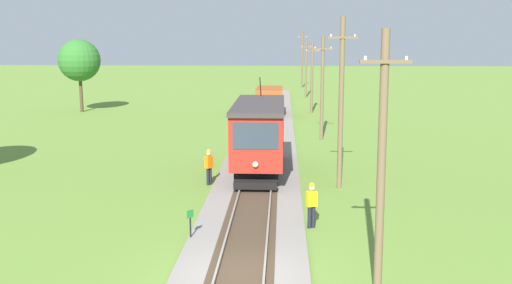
{
  "coord_description": "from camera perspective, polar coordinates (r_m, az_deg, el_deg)",
  "views": [
    {
      "loc": [
        1.22,
        -15.85,
        7.18
      ],
      "look_at": [
        -0.11,
        12.27,
        1.95
      ],
      "focal_mm": 39.64,
      "sensor_mm": 36.0,
      "label": 1
    }
  ],
  "objects": [
    {
      "name": "utility_pole_near_tram",
      "position": [
        27.11,
        8.58,
        4.03
      ],
      "size": [
        1.4,
        0.48,
        8.15
      ],
      "color": "brown",
      "rests_on": "ground"
    },
    {
      "name": "utility_pole_horizon",
      "position": [
        82.27,
        4.7,
        8.41
      ],
      "size": [
        1.4,
        0.66,
        8.19
      ],
      "color": "brown",
      "rests_on": "ground"
    },
    {
      "name": "ground_plane",
      "position": [
        17.45,
        -1.59,
        -13.79
      ],
      "size": [
        260.0,
        260.0,
        0.0
      ],
      "primitive_type": "plane",
      "color": "olive"
    },
    {
      "name": "utility_pole_distant",
      "position": [
        68.65,
        5.07,
        7.43
      ],
      "size": [
        1.4,
        0.52,
        6.85
      ],
      "color": "brown",
      "rests_on": "ground"
    },
    {
      "name": "tree_left_near",
      "position": [
        57.48,
        -17.41,
        7.86
      ],
      "size": [
        4.03,
        4.03,
        7.02
      ],
      "color": "#4C3823",
      "rests_on": "ground"
    },
    {
      "name": "second_worker",
      "position": [
        27.87,
        -4.77,
        -2.36
      ],
      "size": [
        0.43,
        0.45,
        1.78
      ],
      "rotation": [
        0.0,
        0.0,
        -0.68
      ],
      "color": "black",
      "rests_on": "ground"
    },
    {
      "name": "trackside_signal_marker",
      "position": [
        20.35,
        -6.64,
        -8.22
      ],
      "size": [
        0.21,
        0.21,
        1.18
      ],
      "color": "black",
      "rests_on": "ground"
    },
    {
      "name": "rail_left",
      "position": [
        17.41,
        -4.02,
        -12.97
      ],
      "size": [
        0.07,
        120.0,
        0.14
      ],
      "primitive_type": "cube",
      "color": "gray",
      "rests_on": "track_ballast"
    },
    {
      "name": "utility_pole_mid",
      "position": [
        40.12,
        6.7,
        5.51
      ],
      "size": [
        1.4,
        0.51,
        7.26
      ],
      "color": "brown",
      "rests_on": "ground"
    },
    {
      "name": "red_tram",
      "position": [
        29.66,
        0.33,
        0.84
      ],
      "size": [
        2.6,
        8.54,
        4.79
      ],
      "color": "red",
      "rests_on": "rail_right"
    },
    {
      "name": "utility_pole_foreground",
      "position": [
        16.09,
        12.56,
        -1.82
      ],
      "size": [
        1.4,
        0.55,
        7.43
      ],
      "color": "brown",
      "rests_on": "ground"
    },
    {
      "name": "freight_car",
      "position": [
        51.96,
        1.36,
        4.31
      ],
      "size": [
        2.4,
        5.2,
        2.31
      ],
      "color": "#93471E",
      "rests_on": "rail_right"
    },
    {
      "name": "track_ballast",
      "position": [
        17.41,
        -1.59,
        -13.52
      ],
      "size": [
        4.2,
        120.0,
        0.18
      ],
      "primitive_type": "cube",
      "color": "gray",
      "rests_on": "ground"
    },
    {
      "name": "sleeper_bed",
      "position": [
        17.37,
        -1.59,
        -13.23
      ],
      "size": [
        2.04,
        120.0,
        0.01
      ],
      "primitive_type": "cube",
      "color": "#423323",
      "rests_on": "track_ballast"
    },
    {
      "name": "track_worker",
      "position": [
        21.68,
        5.64,
        -6.14
      ],
      "size": [
        0.44,
        0.36,
        1.78
      ],
      "rotation": [
        0.0,
        0.0,
        1.94
      ],
      "color": "black",
      "rests_on": "ground"
    },
    {
      "name": "rail_right",
      "position": [
        17.31,
        0.85,
        -13.09
      ],
      "size": [
        0.07,
        120.0,
        0.14
      ],
      "primitive_type": "cube",
      "color": "gray",
      "rests_on": "track_ballast"
    },
    {
      "name": "utility_pole_far",
      "position": [
        54.52,
        5.66,
        6.56
      ],
      "size": [
        1.4,
        0.39,
        6.73
      ],
      "color": "brown",
      "rests_on": "ground"
    }
  ]
}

